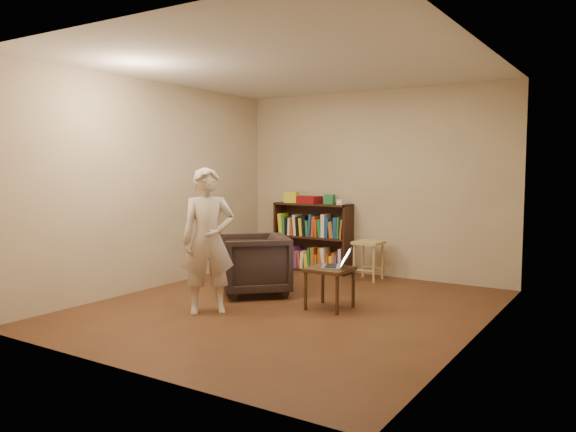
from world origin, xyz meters
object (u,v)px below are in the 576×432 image
Objects in this scene: stool at (368,249)px; person at (208,241)px; laptop at (337,263)px; bookshelf at (313,241)px; side_table at (330,274)px; armchair at (254,264)px.

person is (-0.70, -2.50, 0.34)m from stool.
person is (-1.07, -0.87, 0.26)m from laptop.
side_table is at bearing -55.51° from bookshelf.
bookshelf reaches higher than side_table.
side_table is at bearing 39.17° from armchair.
armchair is at bearing -117.13° from stool.
stool is at bearing -11.47° from bookshelf.
armchair is 1.93× the size of laptop.
stool reaches higher than side_table.
armchair reaches higher than laptop.
laptop is at bearing -6.62° from person.
bookshelf is 1.50× the size of armchair.
armchair is at bearing 49.96° from person.
person is at bearing -105.62° from stool.
armchair reaches higher than stool.
side_table is at bearing -81.88° from laptop.
side_table is (1.10, -0.12, 0.01)m from armchair.
armchair is at bearing 173.55° from side_table.
armchair is 1.04m from person.
person is (0.29, -2.70, 0.32)m from bookshelf.
armchair is 1.10m from side_table.
side_table is 1.09× the size of laptop.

